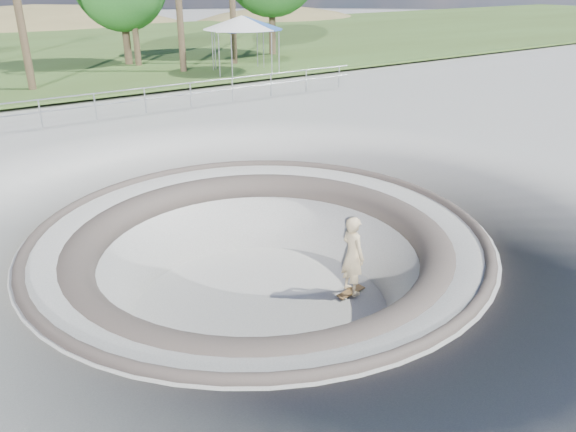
% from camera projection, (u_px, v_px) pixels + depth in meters
% --- Properties ---
extents(ground, '(180.00, 180.00, 0.00)m').
position_uv_depth(ground, '(259.00, 233.00, 12.68)').
color(ground, '#AEAEA8').
rests_on(ground, ground).
extents(skate_bowl, '(14.00, 14.00, 4.10)m').
position_uv_depth(skate_bowl, '(261.00, 302.00, 13.41)').
color(skate_bowl, '#AEAEA8').
rests_on(skate_bowl, ground).
extents(distant_hills, '(103.20, 45.00, 28.60)m').
position_uv_depth(distant_hills, '(14.00, 97.00, 60.77)').
color(distant_hills, brown).
rests_on(distant_hills, ground).
extents(safety_railing, '(25.00, 0.06, 1.03)m').
position_uv_depth(safety_railing, '(95.00, 106.00, 21.50)').
color(safety_railing, '#989CA0').
rests_on(safety_railing, ground).
extents(skateboard, '(0.84, 0.33, 0.08)m').
position_uv_depth(skateboard, '(351.00, 292.00, 13.83)').
color(skateboard, brown).
rests_on(skateboard, ground).
extents(skater, '(0.51, 0.75, 2.00)m').
position_uv_depth(skater, '(353.00, 255.00, 13.42)').
color(skater, tan).
rests_on(skater, skateboard).
extents(canopy_white, '(5.47, 5.47, 3.00)m').
position_uv_depth(canopy_white, '(242.00, 23.00, 30.32)').
color(canopy_white, '#989CA0').
rests_on(canopy_white, ground).
extents(canopy_blue, '(5.86, 5.86, 2.98)m').
position_uv_depth(canopy_blue, '(244.00, 23.00, 30.42)').
color(canopy_blue, '#989CA0').
rests_on(canopy_blue, ground).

